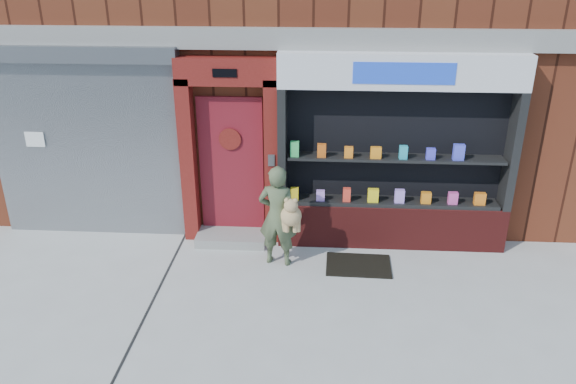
{
  "coord_description": "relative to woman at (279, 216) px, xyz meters",
  "views": [
    {
      "loc": [
        0.65,
        -6.17,
        4.3
      ],
      "look_at": [
        0.2,
        1.0,
        1.2
      ],
      "focal_mm": 35.0,
      "sensor_mm": 36.0,
      "label": 1
    }
  ],
  "objects": [
    {
      "name": "doormat",
      "position": [
        1.18,
        -0.02,
        -0.77
      ],
      "size": [
        0.97,
        0.69,
        0.02
      ],
      "primitive_type": "cube",
      "rotation": [
        0.0,
        0.0,
        -0.03
      ],
      "color": "black",
      "rests_on": "ground"
    },
    {
      "name": "shutter_bay",
      "position": [
        -3.06,
        0.83,
        0.94
      ],
      "size": [
        3.1,
        0.3,
        3.04
      ],
      "color": "gray",
      "rests_on": "ground"
    },
    {
      "name": "red_door_bay",
      "position": [
        -0.81,
        0.77,
        0.68
      ],
      "size": [
        1.52,
        0.58,
        2.9
      ],
      "color": "#5A120F",
      "rests_on": "ground"
    },
    {
      "name": "pharmacy_bay",
      "position": [
        1.69,
        0.72,
        0.59
      ],
      "size": [
        3.5,
        0.41,
        3.0
      ],
      "color": "#5D1716",
      "rests_on": "ground"
    },
    {
      "name": "woman",
      "position": [
        0.0,
        0.0,
        0.0
      ],
      "size": [
        0.66,
        0.48,
        1.54
      ],
      "color": "#4A5739",
      "rests_on": "ground"
    },
    {
      "name": "ground",
      "position": [
        -0.06,
        -1.09,
        -0.78
      ],
      "size": [
        80.0,
        80.0,
        0.0
      ],
      "primitive_type": "plane",
      "color": "#9E9E99",
      "rests_on": "ground"
    }
  ]
}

